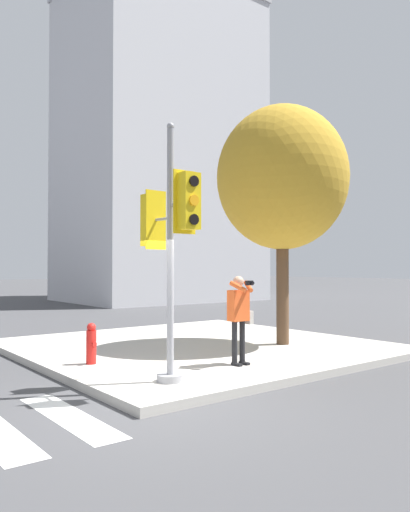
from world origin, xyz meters
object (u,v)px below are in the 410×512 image
object	(u,v)px
fire_hydrant	(91,344)
traffic_signal_pole	(170,236)
person_photographer	(239,312)
street_tree	(282,178)

from	to	relation	value
fire_hydrant	traffic_signal_pole	bearing A→B (deg)	-80.83
fire_hydrant	person_photographer	bearing A→B (deg)	-39.59
traffic_signal_pole	person_photographer	size ratio (longest dim) A/B	2.51
traffic_signal_pole	fire_hydrant	world-z (taller)	traffic_signal_pole
traffic_signal_pole	person_photographer	xyz separation A→B (m)	(1.87, 0.35, -1.37)
traffic_signal_pole	street_tree	xyz separation A→B (m)	(4.45, 1.62, 1.69)
person_photographer	fire_hydrant	xyz separation A→B (m)	(-2.23, 1.84, -0.63)
traffic_signal_pole	person_photographer	bearing A→B (deg)	10.69
traffic_signal_pole	person_photographer	world-z (taller)	traffic_signal_pole
street_tree	person_photographer	bearing A→B (deg)	-153.81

